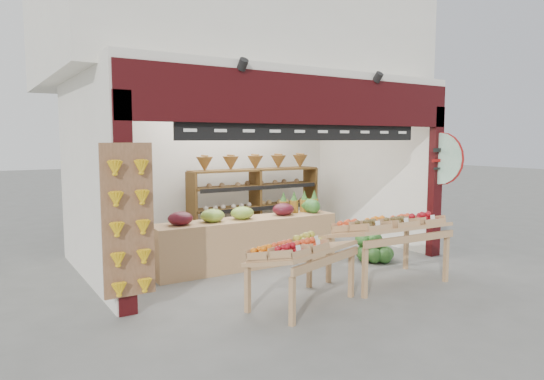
{
  "coord_description": "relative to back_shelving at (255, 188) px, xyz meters",
  "views": [
    {
      "loc": [
        -4.3,
        -6.73,
        2.09
      ],
      "look_at": [
        -0.15,
        -0.2,
        1.28
      ],
      "focal_mm": 32.0,
      "sensor_mm": 36.0,
      "label": 1
    }
  ],
  "objects": [
    {
      "name": "ground",
      "position": [
        -0.63,
        -1.66,
        -1.1
      ],
      "size": [
        60.0,
        60.0,
        0.0
      ],
      "primitive_type": "plane",
      "color": "slate",
      "rests_on": "ground"
    },
    {
      "name": "shop_structure",
      "position": [
        -0.63,
        -0.04,
        2.82
      ],
      "size": [
        6.36,
        5.12,
        5.4
      ],
      "color": "white",
      "rests_on": "ground"
    },
    {
      "name": "banana_board",
      "position": [
        -3.36,
        -2.83,
        0.01
      ],
      "size": [
        0.6,
        0.15,
        1.8
      ],
      "color": "#926342",
      "rests_on": "ground"
    },
    {
      "name": "gift_sign",
      "position": [
        2.12,
        -2.8,
        0.65
      ],
      "size": [
        0.04,
        0.93,
        0.92
      ],
      "color": "#BEEFCF",
      "rests_on": "ground"
    },
    {
      "name": "back_shelving",
      "position": [
        0.0,
        0.0,
        0.0
      ],
      "size": [
        2.82,
        0.46,
        1.76
      ],
      "color": "brown",
      "rests_on": "ground"
    },
    {
      "name": "refrigerator",
      "position": [
        -2.76,
        -0.25,
        -0.27
      ],
      "size": [
        0.72,
        0.72,
        1.67
      ],
      "primitive_type": "cube",
      "rotation": [
        0.0,
        0.0,
        -0.11
      ],
      "color": "#AAADB1",
      "rests_on": "ground"
    },
    {
      "name": "cardboard_stack",
      "position": [
        -2.74,
        -1.15,
        -0.88
      ],
      "size": [
        0.96,
        0.7,
        0.61
      ],
      "color": "beige",
      "rests_on": "ground"
    },
    {
      "name": "mid_counter",
      "position": [
        -1.08,
        -1.55,
        -0.67
      ],
      "size": [
        3.19,
        0.68,
        1.01
      ],
      "color": "tan",
      "rests_on": "ground"
    },
    {
      "name": "display_table_left",
      "position": [
        -1.51,
        -3.56,
        -0.4
      ],
      "size": [
        1.59,
        1.19,
        0.92
      ],
      "color": "tan",
      "rests_on": "ground"
    },
    {
      "name": "display_table_right",
      "position": [
        0.22,
        -3.44,
        -0.28
      ],
      "size": [
        1.7,
        1.01,
        1.05
      ],
      "color": "tan",
      "rests_on": "ground"
    },
    {
      "name": "watermelon_pile",
      "position": [
        0.94,
        -2.42,
        -0.92
      ],
      "size": [
        0.68,
        0.65,
        0.49
      ],
      "color": "#1E4C19",
      "rests_on": "ground"
    }
  ]
}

